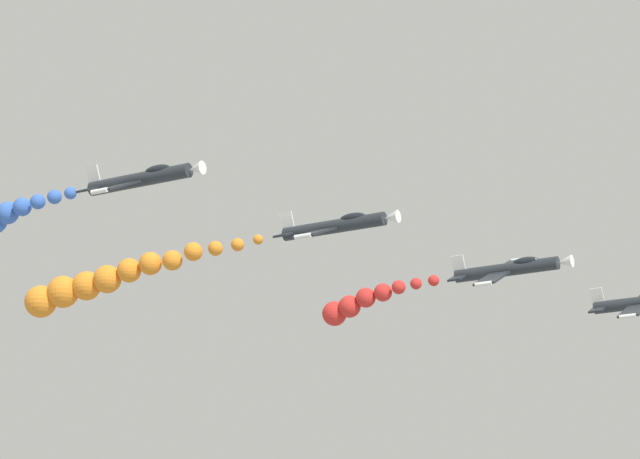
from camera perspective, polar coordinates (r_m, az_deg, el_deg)
name	(u,v)px	position (r m, az deg, el deg)	size (l,w,h in m)	color
airplane_left_inner	(508,269)	(113.44, 7.91, -1.66)	(8.78, 10.35, 4.45)	#23282D
smoke_trail_left_inner	(359,303)	(118.95, 1.64, -3.10)	(2.31, 11.39, 3.30)	red
airplane_right_inner	(336,226)	(107.71, 0.67, 0.15)	(9.00, 10.35, 3.91)	#23282D
smoke_trail_right_inner	(96,283)	(117.84, -9.38, -2.22)	(4.70, 22.26, 5.28)	orange
airplane_left_outer	(141,179)	(102.55, -7.51, 2.12)	(8.83, 10.35, 4.33)	#23282D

